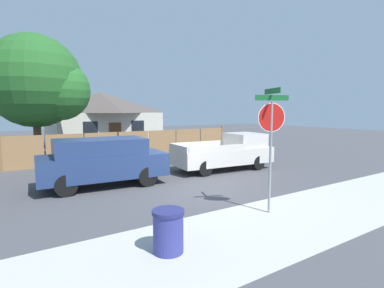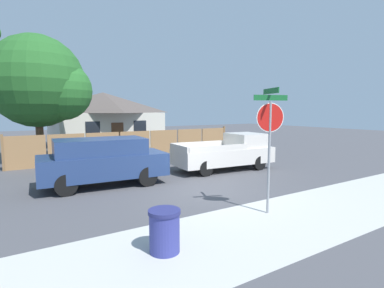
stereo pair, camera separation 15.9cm
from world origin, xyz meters
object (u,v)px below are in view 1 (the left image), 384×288
red_suv (103,160)px  orange_pickup (227,152)px  house (101,118)px  stop_sign (271,128)px  trash_bin (168,231)px  oak_tree (40,83)px

red_suv → orange_pickup: size_ratio=0.96×
house → stop_sign: size_ratio=2.43×
red_suv → trash_bin: size_ratio=5.39×
house → orange_pickup: bearing=-80.9°
oak_tree → orange_pickup: 10.65m
house → trash_bin: (-4.40, -19.58, -1.80)m
orange_pickup → trash_bin: (-6.57, -6.10, -0.38)m
oak_tree → orange_pickup: (7.31, -6.92, -3.50)m
oak_tree → orange_pickup: bearing=-43.4°
red_suv → orange_pickup: bearing=4.5°
oak_tree → trash_bin: 13.60m
red_suv → stop_sign: size_ratio=1.38×
oak_tree → trash_bin: size_ratio=7.78×
oak_tree → red_suv: (1.24, -6.90, -3.34)m
orange_pickup → house: bearing=103.9°
oak_tree → house: bearing=51.9°
stop_sign → trash_bin: (-3.54, -0.55, -1.95)m
house → orange_pickup: 13.73m
red_suv → stop_sign: bearing=-56.6°
red_suv → house: bearing=78.6°
oak_tree → stop_sign: size_ratio=1.99×
house → stop_sign: 19.05m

